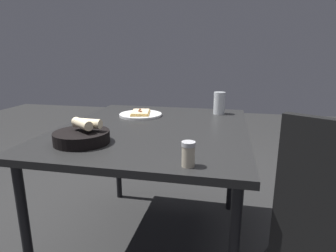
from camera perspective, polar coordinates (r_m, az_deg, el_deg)
The scene contains 6 objects.
ground at distance 1.79m, azimuth -2.59°, elevation -22.91°, with size 8.00×8.00×0.00m, color #272727.
dining_table at distance 1.49m, azimuth -2.88°, elevation -2.34°, with size 1.13×0.96×0.72m.
pizza_plate at distance 1.74m, azimuth -5.56°, elevation 2.39°, with size 0.26×0.26×0.04m.
bread_basket at distance 1.26m, azimuth -16.88°, elevation -1.85°, with size 0.23×0.23×0.10m.
beer_glass at distance 1.81m, azimuth 10.30°, elevation 4.29°, with size 0.07×0.07×0.14m.
pepper_shaker at distance 0.96m, azimuth 4.11°, elevation -5.95°, with size 0.05×0.05×0.09m.
Camera 1 is at (-1.37, -0.37, 1.09)m, focal length 30.19 mm.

